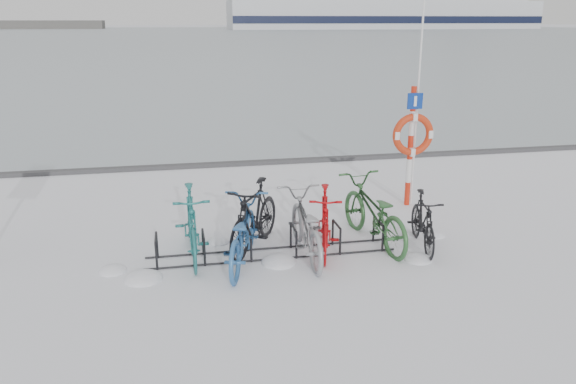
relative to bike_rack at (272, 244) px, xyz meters
name	(u,v)px	position (x,y,z in m)	size (l,w,h in m)	color
ground	(272,255)	(0.00, 0.00, -0.18)	(900.00, 900.00, 0.00)	white
ice_sheet	(176,34)	(0.00, 155.00, -0.17)	(400.00, 298.00, 0.02)	#A8B5BE
quay_edge	(233,164)	(0.00, 5.90, -0.13)	(400.00, 0.25, 0.10)	#3F3F42
bike_rack	(272,244)	(0.00, 0.00, 0.00)	(4.00, 0.48, 0.46)	black
lifebuoy_station	(413,135)	(3.16, 1.92, 1.29)	(0.84, 0.23, 4.37)	red
cruise_ferry	(384,0)	(86.87, 226.33, 11.57)	(131.26, 24.77, 43.13)	silver
bike_0	(191,222)	(-1.25, 0.19, 0.40)	(0.55, 1.93, 1.16)	#1F6D6D
bike_1	(242,231)	(-0.50, -0.22, 0.34)	(0.69, 2.00, 1.05)	#2E639F
bike_2	(254,214)	(-0.22, 0.37, 0.40)	(0.54, 1.92, 1.16)	black
bike_3	(305,224)	(0.53, -0.12, 0.35)	(0.71, 2.03, 1.07)	gray
bike_4	(325,219)	(0.88, 0.02, 0.36)	(0.50, 1.79, 1.07)	#B30B0F
bike_5	(373,210)	(1.77, 0.20, 0.39)	(0.76, 2.17, 1.14)	#2B5B2D
bike_6	(423,220)	(2.51, -0.15, 0.29)	(0.45, 1.58, 0.95)	black
snow_drifts	(268,256)	(-0.06, -0.03, -0.18)	(5.79, 1.96, 0.20)	white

